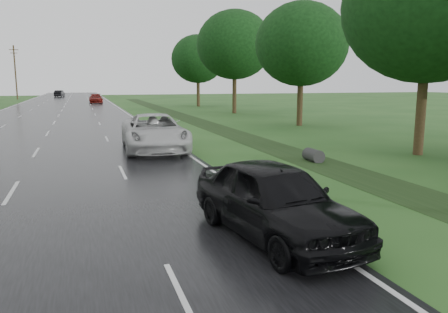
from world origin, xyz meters
name	(u,v)px	position (x,y,z in m)	size (l,w,h in m)	color
road	(61,112)	(0.00, 45.00, 0.02)	(14.00, 180.00, 0.04)	black
edge_stripe_east	(123,111)	(6.75, 45.00, 0.04)	(0.12, 180.00, 0.01)	silver
center_line	(61,112)	(0.00, 45.00, 0.04)	(0.12, 180.00, 0.01)	silver
drainage_ditch	(242,136)	(11.50, 18.71, 0.04)	(2.20, 120.00, 0.56)	black
utility_pole_distant	(15,72)	(-9.20, 85.00, 5.20)	(1.60, 0.26, 10.00)	#382616
tree_east_b	(429,5)	(17.00, 10.00, 6.68)	(7.60, 7.60, 10.11)	#382616
tree_east_c	(302,44)	(18.20, 24.00, 6.14)	(7.00, 7.00, 9.29)	#382616
tree_east_d	(235,45)	(17.80, 38.00, 7.15)	(8.00, 8.00, 10.76)	#382616
tree_east_f	(198,59)	(17.50, 52.00, 6.37)	(7.20, 7.20, 9.62)	#382616
white_pickup	(154,132)	(5.50, 14.96, 0.92)	(2.93, 6.35, 1.76)	#BCBCBC
dark_sedan	(274,200)	(6.00, 2.00, 0.87)	(1.96, 4.87, 1.66)	black
far_car_red	(96,98)	(4.44, 65.44, 0.75)	(1.99, 4.90, 1.42)	maroon
far_car_dark	(59,94)	(-2.16, 96.52, 0.75)	(1.51, 4.32, 1.42)	black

